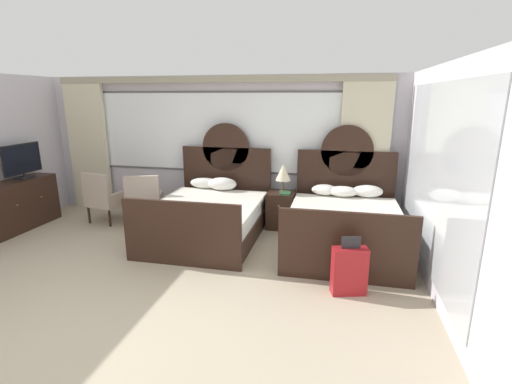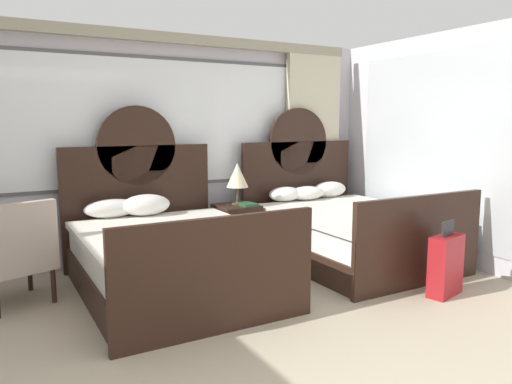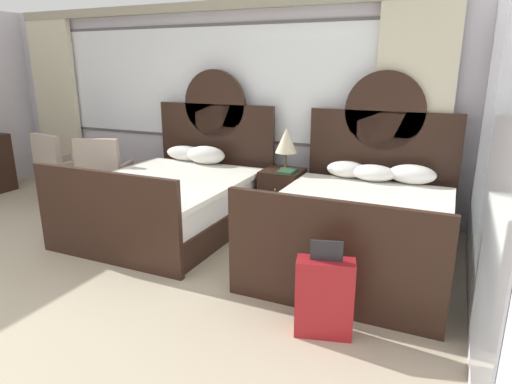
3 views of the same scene
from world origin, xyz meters
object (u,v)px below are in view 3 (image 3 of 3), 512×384
(table_lamp_on_nightstand, at_px, (286,141))
(nightstand_between_beds, at_px, (282,196))
(armchair_by_window_left, at_px, (104,171))
(armchair_by_window_centre, at_px, (59,166))
(bed_near_mirror, at_px, (360,223))
(suitcase_on_floor, at_px, (324,297))
(bed_near_window, at_px, (174,197))
(book_on_nightstand, at_px, (287,171))

(table_lamp_on_nightstand, bearing_deg, nightstand_between_beds, -134.67)
(armchair_by_window_left, bearing_deg, armchair_by_window_centre, -179.75)
(bed_near_mirror, height_order, armchair_by_window_centre, bed_near_mirror)
(nightstand_between_beds, xyz_separation_m, suitcase_on_floor, (1.15, -2.15, -0.03))
(bed_near_mirror, relative_size, nightstand_between_beds, 3.40)
(nightstand_between_beds, distance_m, armchair_by_window_left, 2.49)
(bed_near_mirror, height_order, suitcase_on_floor, bed_near_mirror)
(nightstand_between_beds, relative_size, armchair_by_window_centre, 0.68)
(bed_near_window, distance_m, book_on_nightstand, 1.39)
(bed_near_window, bearing_deg, book_on_nightstand, 27.15)
(bed_near_mirror, xyz_separation_m, book_on_nightstand, (-1.02, 0.61, 0.30))
(armchair_by_window_centre, bearing_deg, suitcase_on_floor, -21.07)
(bed_near_mirror, height_order, book_on_nightstand, bed_near_mirror)
(armchair_by_window_left, xyz_separation_m, suitcase_on_floor, (3.60, -1.71, -0.20))
(nightstand_between_beds, distance_m, armchair_by_window_centre, 3.31)
(table_lamp_on_nightstand, distance_m, armchair_by_window_centre, 3.37)
(nightstand_between_beds, relative_size, suitcase_on_floor, 0.90)
(nightstand_between_beds, bearing_deg, armchair_by_window_centre, -172.26)
(book_on_nightstand, bearing_deg, armchair_by_window_left, -172.25)
(nightstand_between_beds, xyz_separation_m, armchair_by_window_centre, (-3.27, -0.44, 0.17))
(bed_near_window, height_order, book_on_nightstand, bed_near_window)
(armchair_by_window_left, distance_m, armchair_by_window_centre, 0.83)
(nightstand_between_beds, height_order, suitcase_on_floor, suitcase_on_floor)
(book_on_nightstand, distance_m, armchair_by_window_left, 2.57)
(table_lamp_on_nightstand, xyz_separation_m, armchair_by_window_left, (-2.47, -0.47, -0.51))
(book_on_nightstand, bearing_deg, armchair_by_window_centre, -174.08)
(bed_near_window, relative_size, bed_near_mirror, 1.00)
(bed_near_mirror, bearing_deg, table_lamp_on_nightstand, 145.73)
(book_on_nightstand, distance_m, armchair_by_window_centre, 3.39)
(bed_near_mirror, bearing_deg, suitcase_on_floor, -88.27)
(bed_near_window, relative_size, armchair_by_window_left, 2.31)
(armchair_by_window_centre, height_order, suitcase_on_floor, armchair_by_window_centre)
(table_lamp_on_nightstand, distance_m, book_on_nightstand, 0.37)
(book_on_nightstand, xyz_separation_m, suitcase_on_floor, (1.06, -2.05, -0.37))
(nightstand_between_beds, bearing_deg, bed_near_window, -147.31)
(armchair_by_window_left, bearing_deg, suitcase_on_floor, -25.40)
(table_lamp_on_nightstand, xyz_separation_m, book_on_nightstand, (0.07, -0.12, -0.34))
(nightstand_between_beds, height_order, armchair_by_window_centre, armchair_by_window_centre)
(book_on_nightstand, bearing_deg, bed_near_window, -152.85)
(bed_near_mirror, bearing_deg, armchair_by_window_centre, 176.56)
(bed_near_window, xyz_separation_m, nightstand_between_beds, (1.11, 0.71, -0.04))
(armchair_by_window_left, bearing_deg, bed_near_mirror, -4.30)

